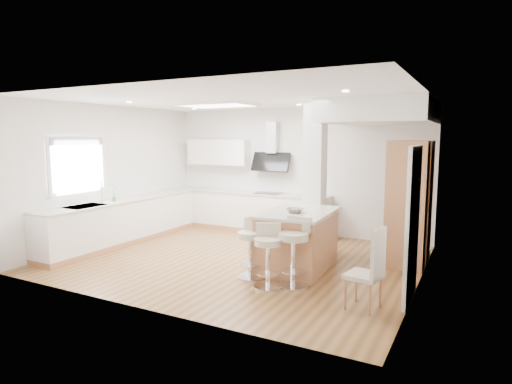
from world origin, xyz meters
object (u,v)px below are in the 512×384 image
Objects in this scene: dining_chair at (371,267)px; bar_stool_c at (294,248)px; bar_stool_b at (268,252)px; peninsula at (298,239)px; bar_stool_a at (251,245)px.

bar_stool_c is at bearing 172.54° from dining_chair.
dining_chair is (1.50, -0.16, 0.05)m from bar_stool_b.
peninsula is 1.77× the size of bar_stool_a.
bar_stool_b is at bearing -94.80° from peninsula.
bar_stool_c reaches higher than bar_stool_b.
bar_stool_b is 1.51m from dining_chair.
peninsula is 1.61× the size of bar_stool_c.
peninsula is at bearing 150.43° from dining_chair.
peninsula is 1.54× the size of dining_chair.
dining_chair is at bearing -29.79° from bar_stool_b.
bar_stool_a is 0.74m from bar_stool_c.
bar_stool_a is at bearing -176.49° from bar_stool_c.
peninsula reaches higher than bar_stool_c.
dining_chair is (1.46, -1.21, 0.08)m from peninsula.
bar_stool_b is (0.42, -0.26, 0.00)m from bar_stool_a.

